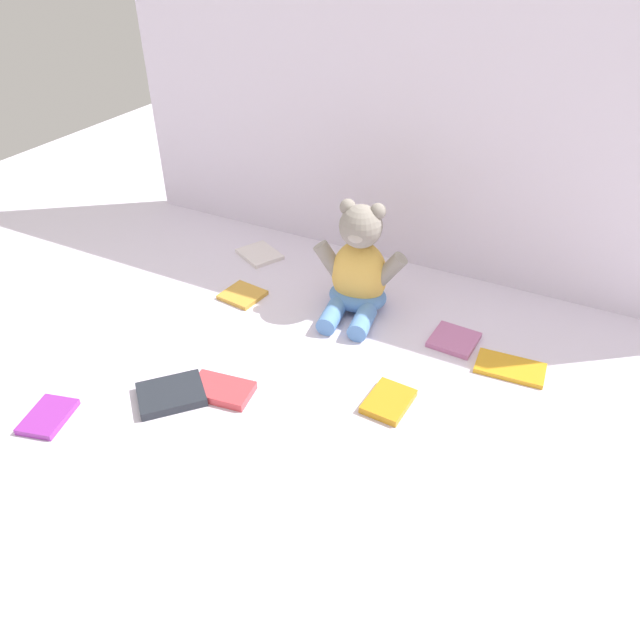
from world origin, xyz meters
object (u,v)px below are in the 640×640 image
Objects in this scene: book_case_1 at (171,394)px; book_case_2 at (389,401)px; book_case_3 at (510,368)px; book_case_6 at (243,295)px; book_case_4 at (221,390)px; book_case_5 at (259,254)px; book_case_7 at (48,417)px; teddy_bear at (358,272)px; book_case_0 at (454,340)px.

book_case_1 is 1.23× the size of book_case_2.
book_case_3 is 0.65m from book_case_6.
book_case_6 is at bearing -162.02° from book_case_4.
book_case_7 is at bearing -154.68° from book_case_5.
book_case_6 is (-0.16, 0.31, -0.00)m from book_case_4.
teddy_bear is 2.61× the size of book_case_2.
book_case_5 is (-0.15, 0.56, -0.00)m from book_case_1.
book_case_7 is (-0.74, -0.54, 0.00)m from book_case_3.
book_case_4 is at bearing 24.98° from book_case_7.
teddy_bear is 0.71m from book_case_7.
book_case_1 is (-0.19, -0.45, -0.09)m from teddy_bear.
book_case_0 is 0.79× the size of book_case_4.
book_case_1 is at bearing 28.14° from book_case_2.
teddy_bear is 1.92× the size of book_case_3.
book_case_7 is at bearing -129.17° from teddy_bear.
book_case_5 is at bearing -99.40° from book_case_0.
book_case_5 is 1.21× the size of book_case_6.
book_case_1 is 1.13× the size of book_case_5.
book_case_0 reaches higher than book_case_3.
book_case_1 reaches higher than book_case_6.
teddy_bear reaches higher than book_case_4.
book_case_0 is 0.60m from book_case_5.
book_case_6 is at bearing -132.60° from book_case_5.
book_case_4 is at bearing 119.89° from book_case_3.
book_case_2 reaches higher than book_case_0.
book_case_6 is (-0.46, 0.19, -0.00)m from book_case_2.
book_case_7 is at bearing -95.25° from book_case_1.
book_case_1 is 0.42m from book_case_2.
book_case_2 is at bearing -8.98° from book_case_0.
book_case_4 is (-0.31, -0.12, 0.00)m from book_case_2.
book_case_7 is (-0.09, -0.52, 0.00)m from book_case_6.
book_case_0 is 0.26m from book_case_2.
teddy_bear is at bearing 155.58° from book_case_4.
book_case_0 reaches higher than book_case_5.
book_case_2 is (-0.05, -0.25, 0.00)m from book_case_0.
book_case_1 is at bearing -121.37° from teddy_bear.
book_case_7 is (-0.61, -0.58, 0.00)m from book_case_0.
book_case_7 is (-0.25, -0.21, -0.00)m from book_case_4.
book_case_2 is 0.92× the size of book_case_5.
book_case_6 is at bearing 87.64° from book_case_3.
book_case_5 is (-0.34, 0.11, -0.09)m from teddy_bear.
book_case_1 is at bearing -42.42° from book_case_0.
book_case_6 is 0.92× the size of book_case_7.
book_case_6 is (0.07, -0.19, -0.00)m from book_case_5.
book_case_5 is (-0.59, 0.13, -0.00)m from book_case_0.
book_case_0 is at bearing 28.73° from book_case_7.
book_case_1 and book_case_4 have the same top height.
book_case_1 is (-0.44, -0.43, 0.00)m from book_case_0.
book_case_3 is 1.38× the size of book_case_7.
book_case_2 is 0.66m from book_case_5.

